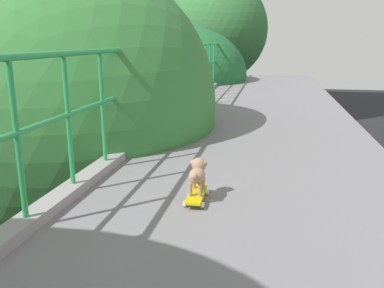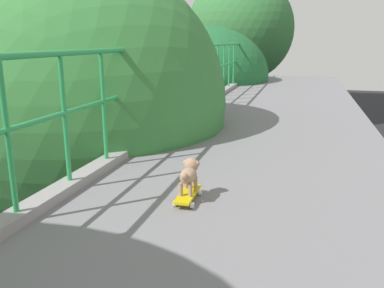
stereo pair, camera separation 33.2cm
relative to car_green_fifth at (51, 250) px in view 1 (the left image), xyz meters
The scene contains 9 objects.
overpass_deck 11.17m from the car_green_fifth, 50.45° to the right, with size 3.36×28.56×0.51m.
green_railing 10.59m from the car_green_fifth, 58.35° to the right, with size 0.20×27.13×1.32m.
car_green_fifth is the anchor object (origin of this frame).
city_bus 8.88m from the car_green_fifth, 115.52° to the left, with size 2.55×11.89×3.05m.
roadside_tree_mid 7.58m from the car_green_fifth, 50.83° to the right, with size 4.70×4.70×8.40m.
roadside_tree_far 7.40m from the car_green_fifth, 48.56° to the left, with size 4.40×4.40×7.58m.
roadside_tree_farthest 14.66m from the car_green_fifth, 75.12° to the left, with size 5.82×5.82×10.53m.
toy_skateboard 10.51m from the car_green_fifth, 49.47° to the right, with size 0.19×0.48×0.08m.
small_dog 10.58m from the car_green_fifth, 49.28° to the right, with size 0.16×0.37×0.29m.
Camera 1 is at (1.55, -2.52, 7.10)m, focal length 37.47 mm.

